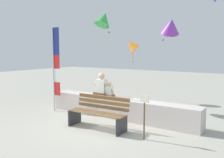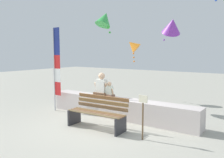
{
  "view_description": "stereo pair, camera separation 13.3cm",
  "coord_description": "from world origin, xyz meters",
  "px_view_note": "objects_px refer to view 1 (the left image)",
  "views": [
    {
      "loc": [
        4.1,
        -5.28,
        2.12
      ],
      "look_at": [
        -0.27,
        1.12,
        1.25
      ],
      "focal_mm": 38.61,
      "sensor_mm": 36.0,
      "label": 1
    },
    {
      "loc": [
        4.21,
        -5.2,
        2.12
      ],
      "look_at": [
        -0.27,
        1.12,
        1.25
      ],
      "focal_mm": 38.61,
      "sensor_mm": 36.0,
      "label": 2
    }
  ],
  "objects_px": {
    "person_adult": "(102,87)",
    "flag_banner": "(55,65)",
    "kite_orange": "(132,45)",
    "kite_green": "(104,19)",
    "sign_post": "(144,113)",
    "kite_purple": "(171,26)",
    "park_bench": "(98,113)",
    "person_child": "(109,91)"
  },
  "relations": [
    {
      "from": "person_adult",
      "to": "flag_banner",
      "type": "bearing_deg",
      "value": -162.43
    },
    {
      "from": "kite_orange",
      "to": "kite_green",
      "type": "bearing_deg",
      "value": -106.02
    },
    {
      "from": "kite_green",
      "to": "sign_post",
      "type": "height_order",
      "value": "kite_green"
    },
    {
      "from": "kite_green",
      "to": "kite_purple",
      "type": "height_order",
      "value": "kite_green"
    },
    {
      "from": "person_adult",
      "to": "flag_banner",
      "type": "relative_size",
      "value": 0.26
    },
    {
      "from": "person_adult",
      "to": "kite_purple",
      "type": "height_order",
      "value": "kite_purple"
    },
    {
      "from": "person_adult",
      "to": "kite_purple",
      "type": "bearing_deg",
      "value": 66.16
    },
    {
      "from": "park_bench",
      "to": "kite_purple",
      "type": "relative_size",
      "value": 1.48
    },
    {
      "from": "person_adult",
      "to": "kite_orange",
      "type": "xyz_separation_m",
      "value": [
        -0.5,
        2.89,
        1.45
      ]
    },
    {
      "from": "kite_green",
      "to": "sign_post",
      "type": "distance_m",
      "value": 4.98
    },
    {
      "from": "person_child",
      "to": "kite_green",
      "type": "height_order",
      "value": "kite_green"
    },
    {
      "from": "person_adult",
      "to": "person_child",
      "type": "relative_size",
      "value": 1.56
    },
    {
      "from": "kite_orange",
      "to": "flag_banner",
      "type": "bearing_deg",
      "value": -108.54
    },
    {
      "from": "park_bench",
      "to": "kite_green",
      "type": "bearing_deg",
      "value": 123.42
    },
    {
      "from": "kite_green",
      "to": "sign_post",
      "type": "bearing_deg",
      "value": -40.26
    },
    {
      "from": "person_adult",
      "to": "park_bench",
      "type": "bearing_deg",
      "value": -56.75
    },
    {
      "from": "flag_banner",
      "to": "kite_orange",
      "type": "height_order",
      "value": "flag_banner"
    },
    {
      "from": "person_adult",
      "to": "kite_purple",
      "type": "distance_m",
      "value": 3.82
    },
    {
      "from": "person_child",
      "to": "kite_orange",
      "type": "distance_m",
      "value": 3.39
    },
    {
      "from": "kite_orange",
      "to": "park_bench",
      "type": "bearing_deg",
      "value": -72.58
    },
    {
      "from": "flag_banner",
      "to": "sign_post",
      "type": "distance_m",
      "value": 4.09
    },
    {
      "from": "flag_banner",
      "to": "kite_green",
      "type": "bearing_deg",
      "value": 69.55
    },
    {
      "from": "person_child",
      "to": "kite_purple",
      "type": "xyz_separation_m",
      "value": [
        0.95,
        2.87,
        2.29
      ]
    },
    {
      "from": "kite_orange",
      "to": "kite_purple",
      "type": "distance_m",
      "value": 1.91
    },
    {
      "from": "person_adult",
      "to": "sign_post",
      "type": "height_order",
      "value": "person_adult"
    },
    {
      "from": "park_bench",
      "to": "person_child",
      "type": "bearing_deg",
      "value": 111.37
    },
    {
      "from": "kite_orange",
      "to": "sign_post",
      "type": "distance_m",
      "value": 5.3
    },
    {
      "from": "person_child",
      "to": "kite_orange",
      "type": "bearing_deg",
      "value": 105.73
    },
    {
      "from": "park_bench",
      "to": "kite_orange",
      "type": "height_order",
      "value": "kite_orange"
    },
    {
      "from": "person_child",
      "to": "sign_post",
      "type": "distance_m",
      "value": 2.33
    },
    {
      "from": "kite_purple",
      "to": "person_adult",
      "type": "bearing_deg",
      "value": -113.84
    },
    {
      "from": "person_adult",
      "to": "kite_orange",
      "type": "distance_m",
      "value": 3.27
    },
    {
      "from": "kite_green",
      "to": "kite_orange",
      "type": "bearing_deg",
      "value": 73.98
    },
    {
      "from": "park_bench",
      "to": "person_child",
      "type": "relative_size",
      "value": 3.45
    },
    {
      "from": "park_bench",
      "to": "sign_post",
      "type": "bearing_deg",
      "value": -3.56
    },
    {
      "from": "person_child",
      "to": "kite_purple",
      "type": "distance_m",
      "value": 3.79
    },
    {
      "from": "kite_purple",
      "to": "kite_green",
      "type": "bearing_deg",
      "value": -146.14
    },
    {
      "from": "person_adult",
      "to": "flag_banner",
      "type": "xyz_separation_m",
      "value": [
        -1.64,
        -0.52,
        0.7
      ]
    },
    {
      "from": "kite_green",
      "to": "person_adult",
      "type": "bearing_deg",
      "value": -56.43
    },
    {
      "from": "kite_orange",
      "to": "person_child",
      "type": "bearing_deg",
      "value": -74.27
    },
    {
      "from": "sign_post",
      "to": "person_child",
      "type": "bearing_deg",
      "value": 146.25
    },
    {
      "from": "kite_purple",
      "to": "sign_post",
      "type": "relative_size",
      "value": 1.07
    }
  ]
}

